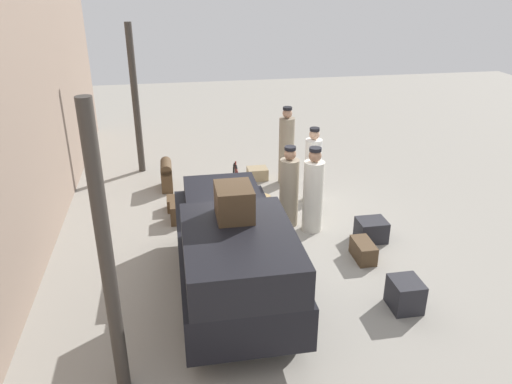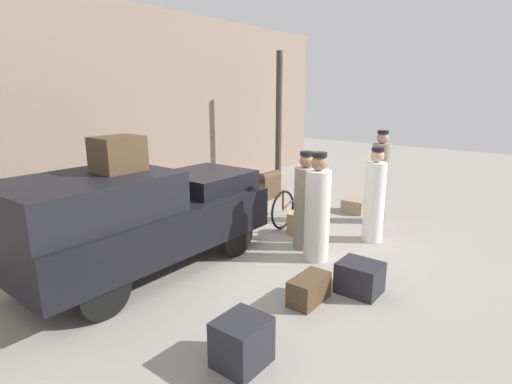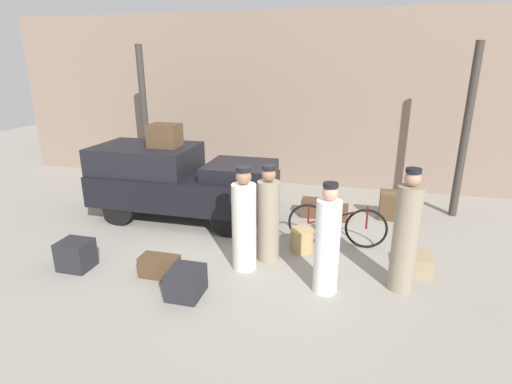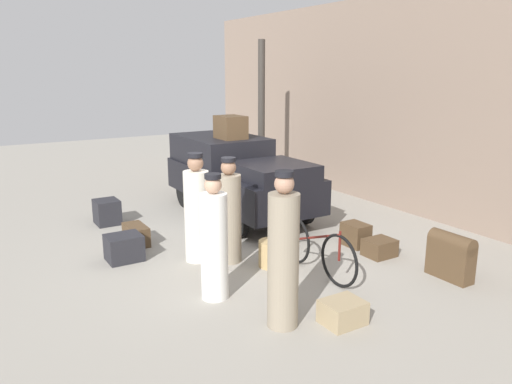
% 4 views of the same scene
% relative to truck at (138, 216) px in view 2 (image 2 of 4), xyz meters
% --- Properties ---
extents(ground_plane, '(30.00, 30.00, 0.00)m').
position_rel_truck_xyz_m(ground_plane, '(1.69, -0.89, -0.87)').
color(ground_plane, gray).
extents(station_building_facade, '(16.00, 0.15, 4.50)m').
position_rel_truck_xyz_m(station_building_facade, '(1.69, 3.18, 1.38)').
color(station_building_facade, gray).
rests_on(station_building_facade, ground).
extents(canopy_pillar_right, '(0.17, 0.17, 3.66)m').
position_rel_truck_xyz_m(canopy_pillar_right, '(5.84, 1.60, 0.97)').
color(canopy_pillar_right, '#38332D').
rests_on(canopy_pillar_right, ground).
extents(truck, '(3.85, 1.63, 1.56)m').
position_rel_truck_xyz_m(truck, '(0.00, 0.00, 0.00)').
color(truck, black).
rests_on(truck, ground).
extents(bicycle, '(1.81, 0.04, 0.81)m').
position_rel_truck_xyz_m(bicycle, '(3.40, -0.59, -0.48)').
color(bicycle, black).
rests_on(bicycle, ground).
extents(wicker_basket, '(0.42, 0.42, 0.41)m').
position_rel_truck_xyz_m(wicker_basket, '(2.82, -0.97, -0.66)').
color(wicker_basket, tan).
rests_on(wicker_basket, ground).
extents(porter_lifting_near_truck, '(0.40, 0.40, 1.73)m').
position_rel_truck_xyz_m(porter_lifting_near_truck, '(1.99, -1.83, -0.08)').
color(porter_lifting_near_truck, silver).
rests_on(porter_lifting_near_truck, ground).
extents(porter_standing_middle, '(0.36, 0.36, 1.87)m').
position_rel_truck_xyz_m(porter_standing_middle, '(4.43, -1.88, -0.00)').
color(porter_standing_middle, gray).
rests_on(porter_standing_middle, ground).
extents(conductor_in_dark_uniform, '(0.38, 0.38, 1.67)m').
position_rel_truck_xyz_m(conductor_in_dark_uniform, '(2.30, -1.43, -0.11)').
color(conductor_in_dark_uniform, gray).
rests_on(conductor_in_dark_uniform, ground).
extents(porter_with_bicycle, '(0.36, 0.36, 1.68)m').
position_rel_truck_xyz_m(porter_with_bicycle, '(3.34, -2.22, -0.09)').
color(porter_with_bicycle, white).
rests_on(porter_with_bicycle, ground).
extents(suitcase_small_leather, '(0.50, 0.45, 0.48)m').
position_rel_truck_xyz_m(suitcase_small_leather, '(-0.70, -2.54, -0.63)').
color(suitcase_small_leather, '#232328').
rests_on(suitcase_small_leather, ground).
extents(trunk_large_brown, '(0.41, 0.49, 0.29)m').
position_rel_truck_xyz_m(trunk_large_brown, '(4.77, -1.24, -0.72)').
color(trunk_large_brown, '#9E8966').
rests_on(trunk_large_brown, ground).
extents(trunk_umber_medium, '(0.40, 0.47, 0.28)m').
position_rel_truck_xyz_m(trunk_umber_medium, '(3.38, 0.76, -0.73)').
color(trunk_umber_medium, '#4C3823').
rests_on(trunk_umber_medium, ground).
extents(suitcase_black_upright, '(0.61, 0.32, 0.34)m').
position_rel_truck_xyz_m(suitcase_black_upright, '(0.76, -2.44, -0.70)').
color(suitcase_black_upright, '#4C3823').
rests_on(suitcase_black_upright, ground).
extents(trunk_wicker_pale, '(0.47, 0.54, 0.42)m').
position_rel_truck_xyz_m(trunk_wicker_pale, '(1.39, -2.84, -0.66)').
color(trunk_wicker_pale, '#232328').
rests_on(trunk_wicker_pale, ground).
extents(suitcase_tan_flat, '(0.46, 0.34, 0.40)m').
position_rel_truck_xyz_m(suitcase_tan_flat, '(2.80, 0.76, -0.67)').
color(suitcase_tan_flat, '#4C3823').
rests_on(suitcase_tan_flat, ground).
extents(trunk_barrel_dark, '(0.67, 0.26, 0.69)m').
position_rel_truck_xyz_m(trunk_barrel_dark, '(4.56, 0.97, -0.50)').
color(trunk_barrel_dark, '#4C3823').
rests_on(trunk_barrel_dark, ground).
extents(trunk_on_truck_roof, '(0.61, 0.51, 0.47)m').
position_rel_truck_xyz_m(trunk_on_truck_roof, '(-0.25, 0.00, 0.93)').
color(trunk_on_truck_roof, '#4C3823').
rests_on(trunk_on_truck_roof, truck).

